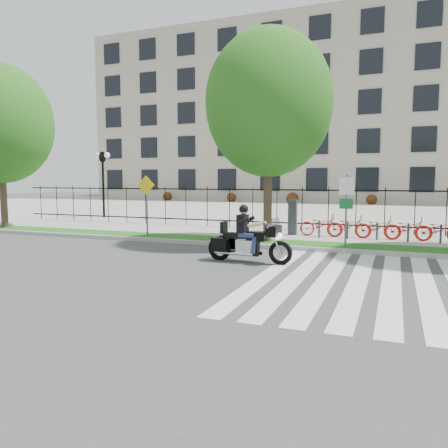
% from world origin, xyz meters
% --- Properties ---
extents(ground, '(120.00, 120.00, 0.00)m').
position_xyz_m(ground, '(0.00, 0.00, 0.00)').
color(ground, '#3C3C3F').
rests_on(ground, ground).
extents(curb, '(60.00, 0.20, 0.15)m').
position_xyz_m(curb, '(0.00, 4.10, 0.07)').
color(curb, '#9E9B95').
rests_on(curb, ground).
extents(grass_verge, '(60.00, 1.50, 0.15)m').
position_xyz_m(grass_verge, '(0.00, 4.95, 0.07)').
color(grass_verge, '#185314').
rests_on(grass_verge, ground).
extents(sidewalk, '(60.00, 3.50, 0.15)m').
position_xyz_m(sidewalk, '(0.00, 7.45, 0.07)').
color(sidewalk, '#9D9A93').
rests_on(sidewalk, ground).
extents(plaza, '(80.00, 34.00, 0.10)m').
position_xyz_m(plaza, '(0.00, 25.00, 0.05)').
color(plaza, '#9D9A93').
rests_on(plaza, ground).
extents(crosswalk_stripes, '(5.70, 8.00, 0.01)m').
position_xyz_m(crosswalk_stripes, '(4.83, 0.00, 0.01)').
color(crosswalk_stripes, silver).
rests_on(crosswalk_stripes, ground).
extents(iron_fence, '(30.00, 0.06, 2.00)m').
position_xyz_m(iron_fence, '(0.00, 9.20, 1.15)').
color(iron_fence, black).
rests_on(iron_fence, sidewalk).
extents(office_building, '(60.00, 21.90, 20.15)m').
position_xyz_m(office_building, '(0.00, 44.92, 9.97)').
color(office_building, '#A49984').
rests_on(office_building, ground).
extents(lamp_post_left, '(1.06, 0.70, 4.25)m').
position_xyz_m(lamp_post_left, '(-12.00, 12.00, 3.21)').
color(lamp_post_left, black).
rests_on(lamp_post_left, ground).
extents(street_tree_0, '(4.96, 4.96, 7.85)m').
position_xyz_m(street_tree_0, '(-12.58, 4.95, 5.14)').
color(street_tree_0, '#3B2920').
rests_on(street_tree_0, grass_verge).
extents(street_tree_1, '(4.70, 4.70, 7.82)m').
position_xyz_m(street_tree_1, '(0.74, 4.95, 5.26)').
color(street_tree_1, '#3B2920').
rests_on(street_tree_1, grass_verge).
extents(bike_share_station, '(8.85, 0.85, 1.50)m').
position_xyz_m(bike_share_station, '(5.62, 7.20, 0.62)').
color(bike_share_station, '#2D2D33').
rests_on(bike_share_station, sidewalk).
extents(sign_pole_regulatory, '(0.50, 0.09, 2.50)m').
position_xyz_m(sign_pole_regulatory, '(3.65, 4.58, 1.74)').
color(sign_pole_regulatory, '#59595B').
rests_on(sign_pole_regulatory, grass_verge).
extents(sign_pole_warning, '(0.78, 0.09, 2.49)m').
position_xyz_m(sign_pole_warning, '(-4.30, 4.58, 1.74)').
color(sign_pole_warning, '#59595B').
rests_on(sign_pole_warning, grass_verge).
extents(motorcycle_rider, '(2.71, 0.82, 2.09)m').
position_xyz_m(motorcycle_rider, '(1.16, 1.40, 0.69)').
color(motorcycle_rider, black).
rests_on(motorcycle_rider, ground).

